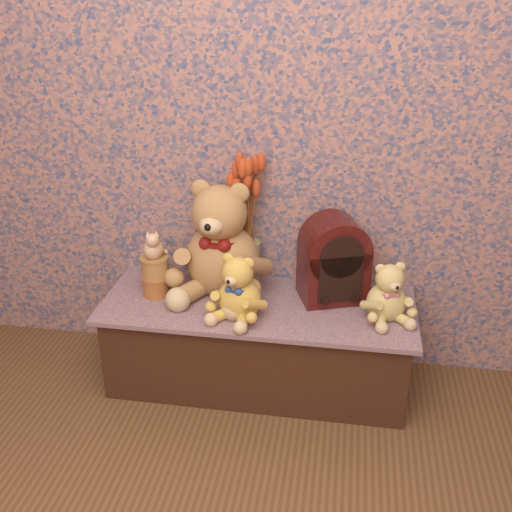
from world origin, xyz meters
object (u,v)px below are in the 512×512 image
(ceramic_vase, at_px, (247,263))
(biscuit_tin_lower, at_px, (156,285))
(cat_figurine, at_px, (153,243))
(teddy_small, at_px, (388,288))
(teddy_medium, at_px, (239,283))
(teddy_large, at_px, (222,233))
(cathedral_radio, at_px, (334,258))

(ceramic_vase, height_order, biscuit_tin_lower, ceramic_vase)
(biscuit_tin_lower, distance_m, cat_figurine, 0.20)
(teddy_small, xyz_separation_m, ceramic_vase, (-0.59, 0.19, -0.03))
(teddy_medium, relative_size, teddy_small, 1.10)
(ceramic_vase, xyz_separation_m, biscuit_tin_lower, (-0.36, -0.16, -0.06))
(teddy_large, bearing_deg, cat_figurine, -153.35)
(cathedral_radio, bearing_deg, teddy_medium, -170.02)
(cathedral_radio, bearing_deg, biscuit_tin_lower, 167.15)
(teddy_medium, height_order, cat_figurine, cat_figurine)
(teddy_large, height_order, teddy_small, teddy_large)
(teddy_large, distance_m, biscuit_tin_lower, 0.36)
(teddy_large, xyz_separation_m, cathedral_radio, (0.47, -0.00, -0.08))
(cat_figurine, bearing_deg, teddy_medium, -34.65)
(teddy_small, relative_size, ceramic_vase, 1.30)
(teddy_large, height_order, ceramic_vase, teddy_large)
(teddy_large, bearing_deg, biscuit_tin_lower, -153.35)
(teddy_medium, xyz_separation_m, cat_figurine, (-0.38, 0.11, 0.10))
(teddy_medium, height_order, ceramic_vase, teddy_medium)
(cat_figurine, bearing_deg, teddy_large, 1.18)
(teddy_small, relative_size, cat_figurine, 1.95)
(teddy_medium, bearing_deg, ceramic_vase, 111.97)
(cathedral_radio, distance_m, biscuit_tin_lower, 0.76)
(teddy_medium, distance_m, teddy_small, 0.58)
(teddy_small, bearing_deg, cathedral_radio, 128.05)
(cathedral_radio, relative_size, cat_figurine, 2.75)
(teddy_large, xyz_separation_m, teddy_medium, (0.11, -0.21, -0.12))
(cathedral_radio, height_order, biscuit_tin_lower, cathedral_radio)
(biscuit_tin_lower, xyz_separation_m, cat_figurine, (0.00, 0.00, 0.20))
(teddy_large, relative_size, ceramic_vase, 2.64)
(teddy_small, distance_m, cathedral_radio, 0.26)
(teddy_large, bearing_deg, teddy_small, -3.33)
(teddy_medium, relative_size, ceramic_vase, 1.43)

